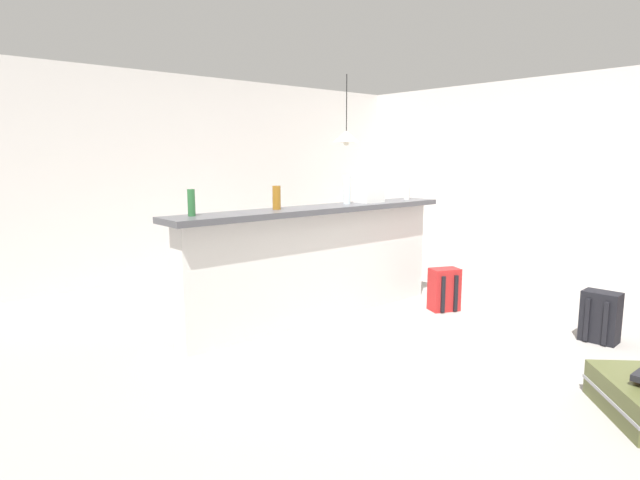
# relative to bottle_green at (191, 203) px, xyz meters

# --- Properties ---
(ground_plane) EXTENTS (13.00, 13.00, 0.05)m
(ground_plane) POSITION_rel_bottle_green_xyz_m (1.72, -0.51, -1.18)
(ground_plane) COLOR gray
(wall_back) EXTENTS (6.60, 0.10, 2.50)m
(wall_back) POSITION_rel_bottle_green_xyz_m (1.72, 2.54, 0.09)
(wall_back) COLOR silver
(wall_back) RESTS_ON ground_plane
(wall_right) EXTENTS (0.10, 6.00, 2.50)m
(wall_right) POSITION_rel_bottle_green_xyz_m (4.77, -0.21, 0.09)
(wall_right) COLOR silver
(wall_right) RESTS_ON ground_plane
(partition_half_wall) EXTENTS (2.80, 0.20, 1.01)m
(partition_half_wall) POSITION_rel_bottle_green_xyz_m (1.23, -0.06, -0.66)
(partition_half_wall) COLOR silver
(partition_half_wall) RESTS_ON ground_plane
(bar_countertop) EXTENTS (2.96, 0.40, 0.05)m
(bar_countertop) POSITION_rel_bottle_green_xyz_m (1.23, -0.06, -0.13)
(bar_countertop) COLOR #4C4C51
(bar_countertop) RESTS_ON partition_half_wall
(bottle_green) EXTENTS (0.06, 0.06, 0.21)m
(bottle_green) POSITION_rel_bottle_green_xyz_m (0.00, 0.00, 0.00)
(bottle_green) COLOR #2D6B38
(bottle_green) RESTS_ON bar_countertop
(bottle_amber) EXTENTS (0.07, 0.07, 0.20)m
(bottle_amber) POSITION_rel_bottle_green_xyz_m (0.80, -0.01, -0.00)
(bottle_amber) COLOR #9E661E
(bottle_amber) RESTS_ON bar_countertop
(bottle_clear) EXTENTS (0.07, 0.07, 0.27)m
(bottle_clear) POSITION_rel_bottle_green_xyz_m (1.62, -0.02, 0.03)
(bottle_clear) COLOR silver
(bottle_clear) RESTS_ON bar_countertop
(bottle_white) EXTENTS (0.06, 0.06, 0.24)m
(bottle_white) POSITION_rel_bottle_green_xyz_m (2.46, -0.07, 0.02)
(bottle_white) COLOR silver
(bottle_white) RESTS_ON bar_countertop
(grocery_bag) EXTENTS (0.26, 0.18, 0.22)m
(grocery_bag) POSITION_rel_bottle_green_xyz_m (1.91, -0.05, 0.01)
(grocery_bag) COLOR silver
(grocery_bag) RESTS_ON bar_countertop
(dining_table) EXTENTS (1.10, 0.80, 0.74)m
(dining_table) POSITION_rel_bottle_green_xyz_m (2.72, 1.12, -0.51)
(dining_table) COLOR #332319
(dining_table) RESTS_ON ground_plane
(dining_chair_near_partition) EXTENTS (0.46, 0.46, 0.93)m
(dining_chair_near_partition) POSITION_rel_bottle_green_xyz_m (2.67, 0.56, -0.64)
(dining_chair_near_partition) COLOR #9E754C
(dining_chair_near_partition) RESTS_ON ground_plane
(pendant_lamp) EXTENTS (0.34, 0.34, 0.86)m
(pendant_lamp) POSITION_rel_bottle_green_xyz_m (2.75, 1.17, 0.59)
(pendant_lamp) COLOR black
(backpack_red) EXTENTS (0.33, 0.31, 0.42)m
(backpack_red) POSITION_rel_bottle_green_xyz_m (2.36, -0.64, -0.96)
(backpack_red) COLOR red
(backpack_red) RESTS_ON ground_plane
(backpack_black) EXTENTS (0.27, 0.29, 0.42)m
(backpack_black) POSITION_rel_bottle_green_xyz_m (2.58, -2.04, -0.96)
(backpack_black) COLOR black
(backpack_black) RESTS_ON ground_plane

